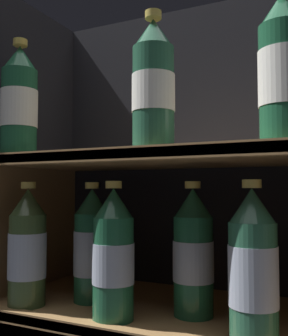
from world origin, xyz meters
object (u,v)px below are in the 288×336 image
at_px(bottle_upper_front_1, 153,87).
at_px(bottle_lower_back_0, 92,247).
at_px(bottle_upper_front_0, 19,103).
at_px(bottle_lower_front_2, 253,268).
at_px(bottle_lower_back_1, 193,254).
at_px(bottle_upper_front_2, 284,71).
at_px(bottle_lower_front_1, 113,256).
at_px(bottle_lower_front_0, 27,249).

relative_size(bottle_upper_front_1, bottle_lower_back_0, 1.00).
bearing_deg(bottle_upper_front_0, bottle_lower_front_2, 0.00).
xyz_separation_m(bottle_lower_back_0, bottle_lower_back_1, (0.24, 0.00, 0.00)).
bearing_deg(bottle_lower_back_1, bottle_upper_front_2, -25.68).
relative_size(bottle_upper_front_1, bottle_lower_back_1, 1.00).
bearing_deg(bottle_upper_front_1, bottle_lower_back_0, 155.05).
bearing_deg(bottle_lower_back_0, bottle_upper_front_2, -11.87).
distance_m(bottle_upper_front_1, bottle_lower_front_1, 0.33).
distance_m(bottle_upper_front_0, bottle_lower_front_0, 0.32).
distance_m(bottle_upper_front_1, bottle_lower_back_0, 0.38).
relative_size(bottle_upper_front_0, bottle_lower_back_1, 1.00).
height_order(bottle_lower_front_1, bottle_lower_back_1, same).
distance_m(bottle_upper_front_0, bottle_upper_front_2, 0.56).
height_order(bottle_upper_front_0, bottle_lower_front_1, bottle_upper_front_0).
distance_m(bottle_upper_front_0, bottle_lower_back_0, 0.36).
xyz_separation_m(bottle_upper_front_0, bottle_lower_back_0, (0.14, 0.09, -0.32)).
relative_size(bottle_upper_front_0, bottle_lower_front_2, 1.00).
distance_m(bottle_lower_front_1, bottle_lower_back_1, 0.16).
height_order(bottle_upper_front_0, bottle_lower_back_0, bottle_upper_front_0).
relative_size(bottle_upper_front_0, bottle_lower_front_1, 1.00).
bearing_deg(bottle_lower_back_0, bottle_lower_back_1, 0.00).
distance_m(bottle_upper_front_1, bottle_lower_front_2, 0.37).
bearing_deg(bottle_lower_front_0, bottle_upper_front_0, -180.00).
bearing_deg(bottle_lower_front_1, bottle_lower_back_1, 34.07).
bearing_deg(bottle_lower_front_0, bottle_lower_back_1, 14.47).
relative_size(bottle_upper_front_0, bottle_lower_front_0, 1.00).
bearing_deg(bottle_lower_front_1, bottle_lower_back_0, 140.14).
relative_size(bottle_upper_front_2, bottle_lower_front_0, 1.00).
xyz_separation_m(bottle_lower_front_0, bottle_lower_front_1, (0.21, 0.00, 0.00)).
height_order(bottle_upper_front_1, bottle_lower_back_1, bottle_upper_front_1).
relative_size(bottle_lower_front_0, bottle_lower_front_1, 1.00).
xyz_separation_m(bottle_upper_front_1, bottle_lower_back_0, (-0.19, 0.09, -0.32)).
distance_m(bottle_lower_front_0, bottle_lower_front_2, 0.48).
bearing_deg(bottle_lower_front_0, bottle_lower_back_0, 39.86).
bearing_deg(bottle_lower_front_1, bottle_upper_front_2, -0.00).
xyz_separation_m(bottle_upper_front_2, bottle_lower_front_2, (-0.05, 0.00, -0.32)).
height_order(bottle_upper_front_2, bottle_lower_back_0, bottle_upper_front_2).
distance_m(bottle_upper_front_0, bottle_lower_front_1, 0.40).
bearing_deg(bottle_lower_front_2, bottle_upper_front_1, 180.00).
xyz_separation_m(bottle_lower_front_1, bottle_lower_back_0, (-0.11, 0.09, -0.00)).
distance_m(bottle_upper_front_1, bottle_upper_front_2, 0.23).
xyz_separation_m(bottle_lower_front_1, bottle_lower_front_2, (0.26, 0.00, -0.00)).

